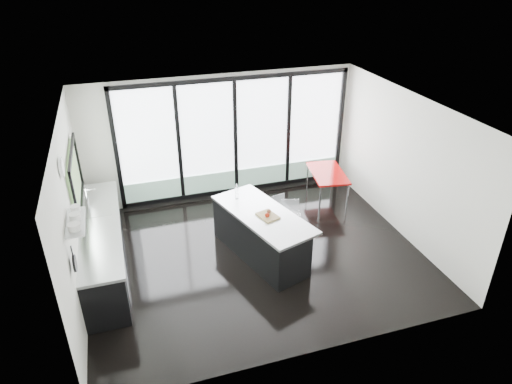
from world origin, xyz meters
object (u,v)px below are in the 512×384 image
object	(u,v)px
bar_stool_near	(290,229)
red_table	(327,185)
island	(260,235)
bar_stool_far	(281,220)

from	to	relation	value
bar_stool_near	red_table	distance (m)	2.10
island	bar_stool_far	bearing A→B (deg)	42.37
bar_stool_near	bar_stool_far	distance (m)	0.45
bar_stool_near	bar_stool_far	world-z (taller)	bar_stool_near
island	red_table	xyz separation A→B (m)	(2.12, 1.62, -0.12)
bar_stool_far	bar_stool_near	bearing A→B (deg)	-96.82
bar_stool_far	red_table	xyz separation A→B (m)	(1.50, 1.05, 0.02)
island	bar_stool_near	bearing A→B (deg)	10.77
island	bar_stool_far	distance (m)	0.85
island	bar_stool_far	world-z (taller)	island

